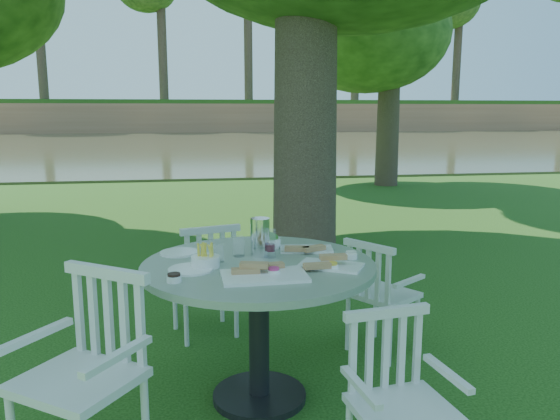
# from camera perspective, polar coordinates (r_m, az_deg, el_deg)

# --- Properties ---
(ground) EXTENTS (140.00, 140.00, 0.00)m
(ground) POSITION_cam_1_polar(r_m,az_deg,el_deg) (4.82, 0.39, -10.42)
(ground) COLOR #123A0C
(ground) RESTS_ON ground
(table) EXTENTS (1.34, 1.34, 0.85)m
(table) POSITION_cam_1_polar(r_m,az_deg,el_deg) (3.20, -2.24, -8.49)
(table) COLOR black
(table) RESTS_ON ground
(chair_ne) EXTENTS (0.56, 0.57, 0.83)m
(chair_ne) POSITION_cam_1_polar(r_m,az_deg,el_deg) (3.90, 10.03, -8.11)
(chair_ne) COLOR silver
(chair_ne) RESTS_ON ground
(chair_nw) EXTENTS (0.54, 0.52, 0.88)m
(chair_nw) POSITION_cam_1_polar(r_m,az_deg,el_deg) (4.15, -7.60, -6.43)
(chair_nw) COLOR silver
(chair_nw) RESTS_ON ground
(chair_sw) EXTENTS (0.67, 0.66, 0.98)m
(chair_sw) POSITION_cam_1_polar(r_m,az_deg,el_deg) (2.78, -18.99, -14.38)
(chair_sw) COLOR silver
(chair_sw) RESTS_ON ground
(chair_se) EXTENTS (0.47, 0.44, 0.83)m
(chair_se) POSITION_cam_1_polar(r_m,az_deg,el_deg) (2.61, 11.92, -17.84)
(chair_se) COLOR silver
(chair_se) RESTS_ON ground
(tableware) EXTENTS (1.16, 0.86, 0.23)m
(tableware) POSITION_cam_1_polar(r_m,az_deg,el_deg) (3.19, -2.57, -4.50)
(tableware) COLOR white
(tableware) RESTS_ON table
(river) EXTENTS (100.00, 28.00, 0.12)m
(river) POSITION_cam_1_polar(r_m,az_deg,el_deg) (27.51, -7.70, 6.72)
(river) COLOR #393B23
(river) RESTS_ON ground
(far_bank) EXTENTS (100.00, 18.00, 15.20)m
(far_bank) POSITION_cam_1_polar(r_m,az_deg,el_deg) (45.91, -8.26, 17.20)
(far_bank) COLOR #946145
(far_bank) RESTS_ON ground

